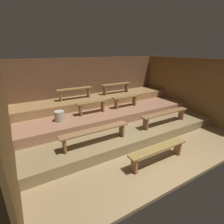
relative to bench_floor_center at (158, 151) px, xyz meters
The scene contains 15 objects.
ground 1.88m from the bench_floor_center, 85.63° to the left, with size 7.00×5.26×0.08m, color #91774F.
wall_back 4.18m from the bench_floor_center, 88.04° to the left, with size 7.00×0.06×2.32m, color brown.
wall_left 3.60m from the bench_floor_center, 148.48° to the left, with size 0.06×5.26×2.32m, color brown.
wall_right 3.84m from the bench_floor_center, 29.28° to the left, with size 0.06×5.26×2.32m, color brown.
platform_lower 2.37m from the bench_floor_center, 86.60° to the left, with size 6.20×3.42×0.28m, color olive.
platform_middle 2.93m from the bench_floor_center, 87.26° to the left, with size 6.20×2.27×0.28m, color #9D6A4F.
platform_upper 3.54m from the bench_floor_center, 87.72° to the left, with size 6.20×1.09×0.28m, color #997346.
bench_floor_center is the anchor object (origin of this frame).
bench_lower_left 1.61m from the bench_floor_center, 134.39° to the left, with size 1.86×0.25×0.41m.
bench_lower_right 1.82m from the bench_floor_center, 39.20° to the left, with size 1.86×0.25×0.41m.
bench_middle_left 2.69m from the bench_floor_center, 102.07° to the left, with size 1.06×0.25×0.41m.
bench_middle_right 2.76m from the bench_floor_center, 72.12° to the left, with size 1.06×0.25×0.41m.
bench_upper_left 3.78m from the bench_floor_center, 101.93° to the left, with size 1.33×0.25×0.41m.
bench_upper_right 3.84m from the bench_floor_center, 73.88° to the left, with size 1.33×0.25×0.41m.
pail_middle 2.99m from the bench_floor_center, 124.20° to the left, with size 0.29×0.29×0.31m, color #B2A899.
Camera 1 is at (-2.90, -2.11, 2.60)m, focal length 27.69 mm.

